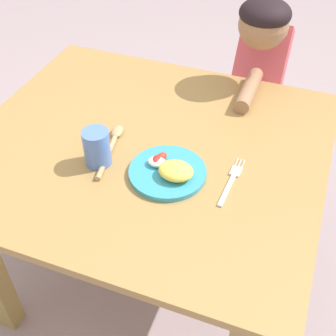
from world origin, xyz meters
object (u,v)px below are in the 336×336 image
object	(u,v)px
fork	(231,181)
spoon	(112,145)
drinking_cup	(97,148)
person	(256,99)
plate	(169,171)

from	to	relation	value
fork	spoon	distance (m)	0.36
fork	drinking_cup	xyz separation A→B (m)	(-0.36, -0.05, 0.05)
spoon	person	size ratio (longest dim) A/B	0.24
drinking_cup	plate	bearing A→B (deg)	5.49
person	spoon	bearing A→B (deg)	62.74
spoon	fork	bearing A→B (deg)	-103.47
drinking_cup	person	distance (m)	0.77
plate	person	bearing A→B (deg)	80.11
plate	spoon	size ratio (longest dim) A/B	0.90
drinking_cup	fork	bearing A→B (deg)	8.44
plate	fork	world-z (taller)	plate
plate	fork	size ratio (longest dim) A/B	1.09
fork	drinking_cup	bearing A→B (deg)	101.26
spoon	drinking_cup	world-z (taller)	drinking_cup
plate	drinking_cup	distance (m)	0.20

